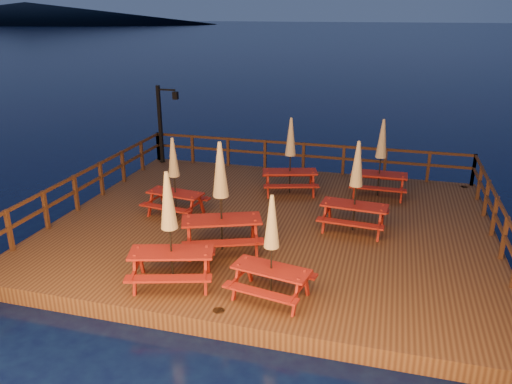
% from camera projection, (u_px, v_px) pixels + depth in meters
% --- Properties ---
extents(ground, '(500.00, 500.00, 0.00)m').
position_uv_depth(ground, '(272.00, 235.00, 14.30)').
color(ground, black).
rests_on(ground, ground).
extents(deck, '(12.00, 10.00, 0.40)m').
position_uv_depth(deck, '(272.00, 228.00, 14.23)').
color(deck, '#432615').
rests_on(deck, ground).
extents(deck_piles, '(11.44, 9.44, 1.40)m').
position_uv_depth(deck_piles, '(272.00, 244.00, 14.40)').
color(deck_piles, '#392612').
rests_on(deck_piles, ground).
extents(railing, '(11.80, 9.75, 1.10)m').
position_uv_depth(railing, '(286.00, 177.00, 15.51)').
color(railing, '#392612').
rests_on(railing, deck).
extents(lamp_post, '(0.85, 0.18, 3.00)m').
position_uv_depth(lamp_post, '(164.00, 117.00, 19.00)').
color(lamp_post, black).
rests_on(lamp_post, deck).
extents(headland_left, '(180.00, 84.00, 9.00)m').
position_uv_depth(headland_left, '(26.00, 13.00, 224.43)').
color(headland_left, black).
rests_on(headland_left, ground).
extents(picnic_table_0, '(2.08, 1.87, 2.50)m').
position_uv_depth(picnic_table_0, '(290.00, 155.00, 15.95)').
color(picnic_table_0, maroon).
rests_on(picnic_table_0, deck).
extents(picnic_table_1, '(2.40, 2.21, 2.78)m').
position_uv_depth(picnic_table_1, '(221.00, 196.00, 12.04)').
color(picnic_table_1, maroon).
rests_on(picnic_table_1, deck).
extents(picnic_table_2, '(2.15, 1.93, 2.58)m').
position_uv_depth(picnic_table_2, '(170.00, 227.00, 10.54)').
color(picnic_table_2, maroon).
rests_on(picnic_table_2, deck).
extents(picnic_table_3, '(1.87, 1.59, 2.50)m').
position_uv_depth(picnic_table_3, '(356.00, 185.00, 13.18)').
color(picnic_table_3, maroon).
rests_on(picnic_table_3, deck).
extents(picnic_table_4, '(1.76, 1.45, 2.50)m').
position_uv_depth(picnic_table_4, '(381.00, 157.00, 15.71)').
color(picnic_table_4, maroon).
rests_on(picnic_table_4, deck).
extents(picnic_table_5, '(1.79, 1.54, 2.32)m').
position_uv_depth(picnic_table_5, '(174.00, 176.00, 14.25)').
color(picnic_table_5, maroon).
rests_on(picnic_table_5, deck).
extents(picnic_table_6, '(1.81, 1.59, 2.29)m').
position_uv_depth(picnic_table_6, '(271.00, 246.00, 10.04)').
color(picnic_table_6, maroon).
rests_on(picnic_table_6, deck).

